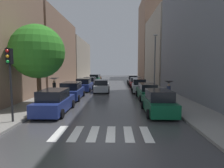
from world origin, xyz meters
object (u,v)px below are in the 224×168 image
(parked_car_left_second, at_px, (72,91))
(parked_car_left_third, at_px, (84,85))
(parked_car_right_second, at_px, (147,92))
(car_midroad, at_px, (102,86))
(street_tree_left, at_px, (38,52))
(pedestrian_near_tree, at_px, (169,86))
(parked_car_right_third, at_px, (139,86))
(lamp_post_right, at_px, (155,59))
(traffic_light_left_corner, at_px, (10,69))
(parked_car_left_fourth, at_px, (90,82))
(parked_car_left_fifth, at_px, (95,79))
(parked_car_right_fifth, at_px, (133,80))
(parked_car_right_fourth, at_px, (136,82))
(parked_car_left_sixth, at_px, (96,78))
(parked_car_right_nearest, at_px, (158,103))
(pedestrian_foreground, at_px, (54,83))
(parked_car_left_nearest, at_px, (55,102))

(parked_car_left_second, distance_m, parked_car_left_third, 6.18)
(parked_car_right_second, relative_size, car_midroad, 1.06)
(parked_car_right_second, bearing_deg, street_tree_left, 110.37)
(pedestrian_near_tree, distance_m, street_tree_left, 12.35)
(parked_car_right_third, relative_size, lamp_post_right, 0.63)
(parked_car_right_second, xyz_separation_m, traffic_light_left_corner, (-9.39, -8.47, 2.52))
(parked_car_left_fourth, bearing_deg, parked_car_left_third, -176.65)
(parked_car_left_fifth, distance_m, parked_car_right_fifth, 7.70)
(pedestrian_near_tree, bearing_deg, parked_car_right_fourth, -143.79)
(parked_car_left_fifth, bearing_deg, parked_car_left_fourth, 176.33)
(parked_car_right_fifth, bearing_deg, parked_car_left_second, 155.53)
(parked_car_right_second, relative_size, lamp_post_right, 0.66)
(parked_car_left_fourth, bearing_deg, street_tree_left, 175.67)
(traffic_light_left_corner, bearing_deg, parked_car_left_fourth, 85.55)
(car_midroad, bearing_deg, parked_car_right_second, -137.38)
(parked_car_left_sixth, relative_size, car_midroad, 0.95)
(parked_car_left_fourth, distance_m, parked_car_right_third, 10.41)
(car_midroad, distance_m, traffic_light_left_corner, 14.65)
(parked_car_left_third, bearing_deg, parked_car_right_nearest, -147.33)
(parked_car_left_sixth, height_order, lamp_post_right, lamp_post_right)
(parked_car_left_fourth, bearing_deg, lamp_post_right, -128.53)
(parked_car_right_nearest, xyz_separation_m, parked_car_right_third, (-0.03, 11.14, 0.00))
(parked_car_right_second, distance_m, car_midroad, 7.45)
(parked_car_right_nearest, bearing_deg, parked_car_left_third, 32.74)
(parked_car_left_sixth, xyz_separation_m, parked_car_right_second, (7.91, -23.30, 0.05))
(parked_car_left_sixth, relative_size, pedestrian_near_tree, 2.30)
(parked_car_left_third, xyz_separation_m, pedestrian_foreground, (-2.12, -5.97, 0.88))
(parked_car_left_fifth, relative_size, parked_car_right_fourth, 1.09)
(parked_car_left_fifth, distance_m, street_tree_left, 21.93)
(parked_car_left_fourth, height_order, parked_car_right_nearest, parked_car_right_nearest)
(street_tree_left, distance_m, traffic_light_left_corner, 4.98)
(parked_car_right_third, bearing_deg, traffic_light_left_corner, 149.02)
(parked_car_left_fifth, xyz_separation_m, parked_car_right_nearest, (7.48, -23.64, -0.01))
(parked_car_right_fifth, bearing_deg, pedestrian_near_tree, -173.19)
(car_midroad, height_order, street_tree_left, street_tree_left)
(pedestrian_foreground, bearing_deg, traffic_light_left_corner, 106.99)
(pedestrian_foreground, distance_m, pedestrian_near_tree, 11.78)
(parked_car_left_fifth, relative_size, parked_car_right_second, 1.02)
(parked_car_right_second, height_order, pedestrian_near_tree, pedestrian_near_tree)
(parked_car_left_second, height_order, parked_car_right_fifth, parked_car_left_second)
(pedestrian_near_tree, bearing_deg, pedestrian_foreground, -68.82)
(parked_car_right_fifth, bearing_deg, parked_car_right_nearest, -179.65)
(parked_car_left_second, bearing_deg, parked_car_right_fourth, -36.29)
(pedestrian_foreground, bearing_deg, parked_car_right_second, -166.62)
(parked_car_right_second, bearing_deg, parked_car_left_sixth, 18.47)
(parked_car_right_second, bearing_deg, parked_car_right_fourth, -0.36)
(parked_car_left_second, height_order, car_midroad, parked_car_left_second)
(parked_car_left_nearest, height_order, parked_car_right_second, parked_car_left_nearest)
(traffic_light_left_corner, bearing_deg, street_tree_left, 94.78)
(parked_car_left_fourth, distance_m, parked_car_left_sixth, 10.84)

